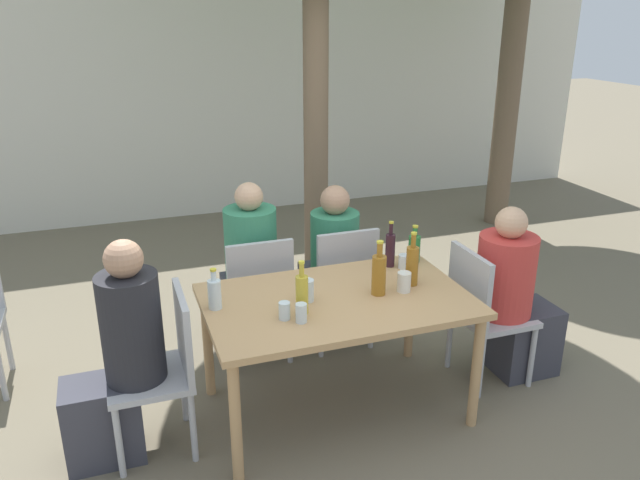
{
  "coord_description": "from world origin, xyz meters",
  "views": [
    {
      "loc": [
        -1.16,
        -3.03,
        2.32
      ],
      "look_at": [
        0.0,
        0.3,
        1.0
      ],
      "focal_mm": 35.0,
      "sensor_mm": 36.0,
      "label": 1
    }
  ],
  "objects_px": {
    "patio_chair_2": "(258,292)",
    "green_bottle_1": "(414,248)",
    "person_seated_0": "(118,366)",
    "person_seated_1": "(514,301)",
    "oil_cruet_4": "(302,293)",
    "drinking_glass_4": "(301,313)",
    "drinking_glass_2": "(404,282)",
    "person_seated_3": "(330,267)",
    "wine_bottle_2": "(390,249)",
    "patio_chair_3": "(342,280)",
    "dining_table_front": "(337,310)",
    "amber_bottle_5": "(412,264)",
    "patio_chair_0": "(165,363)",
    "person_seated_2": "(249,274)",
    "drinking_glass_3": "(284,311)",
    "patio_chair_1": "(482,308)",
    "drinking_glass_0": "(404,262)",
    "drinking_glass_1": "(307,290)",
    "water_bottle_0": "(215,293)",
    "amber_bottle_3": "(379,274)"
  },
  "relations": [
    {
      "from": "person_seated_2",
      "to": "water_bottle_0",
      "type": "bearing_deg",
      "value": 65.51
    },
    {
      "from": "person_seated_1",
      "to": "water_bottle_0",
      "type": "relative_size",
      "value": 4.95
    },
    {
      "from": "patio_chair_0",
      "to": "patio_chair_2",
      "type": "bearing_deg",
      "value": 135.7
    },
    {
      "from": "patio_chair_0",
      "to": "drinking_glass_4",
      "type": "xyz_separation_m",
      "value": [
        0.71,
        -0.21,
        0.28
      ]
    },
    {
      "from": "person_seated_0",
      "to": "person_seated_1",
      "type": "distance_m",
      "value": 2.46
    },
    {
      "from": "drinking_glass_2",
      "to": "drinking_glass_3",
      "type": "relative_size",
      "value": 1.21
    },
    {
      "from": "patio_chair_0",
      "to": "drinking_glass_2",
      "type": "relative_size",
      "value": 7.74
    },
    {
      "from": "person_seated_0",
      "to": "person_seated_2",
      "type": "height_order",
      "value": "person_seated_0"
    },
    {
      "from": "drinking_glass_0",
      "to": "drinking_glass_3",
      "type": "height_order",
      "value": "drinking_glass_3"
    },
    {
      "from": "oil_cruet_4",
      "to": "drinking_glass_4",
      "type": "bearing_deg",
      "value": -110.16
    },
    {
      "from": "drinking_glass_2",
      "to": "person_seated_2",
      "type": "bearing_deg",
      "value": 125.73
    },
    {
      "from": "person_seated_3",
      "to": "person_seated_1",
      "type": "bearing_deg",
      "value": 134.38
    },
    {
      "from": "patio_chair_3",
      "to": "wine_bottle_2",
      "type": "height_order",
      "value": "wine_bottle_2"
    },
    {
      "from": "oil_cruet_4",
      "to": "drinking_glass_1",
      "type": "height_order",
      "value": "oil_cruet_4"
    },
    {
      "from": "patio_chair_2",
      "to": "green_bottle_1",
      "type": "distance_m",
      "value": 1.09
    },
    {
      "from": "patio_chair_3",
      "to": "green_bottle_1",
      "type": "relative_size",
      "value": 3.66
    },
    {
      "from": "person_seated_3",
      "to": "oil_cruet_4",
      "type": "bearing_deg",
      "value": 62.44
    },
    {
      "from": "person_seated_0",
      "to": "drinking_glass_3",
      "type": "xyz_separation_m",
      "value": [
        0.87,
        -0.15,
        0.25
      ]
    },
    {
      "from": "oil_cruet_4",
      "to": "patio_chair_2",
      "type": "bearing_deg",
      "value": 93.88
    },
    {
      "from": "oil_cruet_4",
      "to": "drinking_glass_3",
      "type": "distance_m",
      "value": 0.13
    },
    {
      "from": "drinking_glass_0",
      "to": "amber_bottle_5",
      "type": "bearing_deg",
      "value": -106.49
    },
    {
      "from": "patio_chair_2",
      "to": "drinking_glass_1",
      "type": "relative_size",
      "value": 7.12
    },
    {
      "from": "person_seated_0",
      "to": "oil_cruet_4",
      "type": "bearing_deg",
      "value": 83.34
    },
    {
      "from": "drinking_glass_4",
      "to": "drinking_glass_2",
      "type": "bearing_deg",
      "value": 13.62
    },
    {
      "from": "person_seated_3",
      "to": "oil_cruet_4",
      "type": "distance_m",
      "value": 1.24
    },
    {
      "from": "oil_cruet_4",
      "to": "person_seated_1",
      "type": "bearing_deg",
      "value": 4.43
    },
    {
      "from": "dining_table_front",
      "to": "drinking_glass_0",
      "type": "xyz_separation_m",
      "value": [
        0.56,
        0.26,
        0.12
      ]
    },
    {
      "from": "dining_table_front",
      "to": "person_seated_0",
      "type": "relative_size",
      "value": 1.22
    },
    {
      "from": "patio_chair_1",
      "to": "drinking_glass_1",
      "type": "relative_size",
      "value": 7.12
    },
    {
      "from": "dining_table_front",
      "to": "water_bottle_0",
      "type": "xyz_separation_m",
      "value": [
        -0.69,
        0.1,
        0.17
      ]
    },
    {
      "from": "patio_chair_2",
      "to": "drinking_glass_2",
      "type": "xyz_separation_m",
      "value": [
        0.71,
        -0.75,
        0.29
      ]
    },
    {
      "from": "amber_bottle_3",
      "to": "drinking_glass_3",
      "type": "distance_m",
      "value": 0.62
    },
    {
      "from": "oil_cruet_4",
      "to": "drinking_glass_0",
      "type": "distance_m",
      "value": 0.89
    },
    {
      "from": "drinking_glass_0",
      "to": "drinking_glass_4",
      "type": "distance_m",
      "value": 0.97
    },
    {
      "from": "dining_table_front",
      "to": "person_seated_3",
      "type": "height_order",
      "value": "person_seated_3"
    },
    {
      "from": "person_seated_2",
      "to": "wine_bottle_2",
      "type": "xyz_separation_m",
      "value": [
        0.79,
        -0.61,
        0.31
      ]
    },
    {
      "from": "wine_bottle_2",
      "to": "person_seated_0",
      "type": "bearing_deg",
      "value": -169.08
    },
    {
      "from": "water_bottle_0",
      "to": "wine_bottle_2",
      "type": "height_order",
      "value": "wine_bottle_2"
    },
    {
      "from": "person_seated_0",
      "to": "amber_bottle_5",
      "type": "relative_size",
      "value": 3.74
    },
    {
      "from": "person_seated_1",
      "to": "patio_chair_1",
      "type": "bearing_deg",
      "value": 90.0
    },
    {
      "from": "drinking_glass_4",
      "to": "person_seated_0",
      "type": "bearing_deg",
      "value": 167.47
    },
    {
      "from": "amber_bottle_3",
      "to": "drinking_glass_2",
      "type": "relative_size",
      "value": 2.78
    },
    {
      "from": "water_bottle_0",
      "to": "amber_bottle_5",
      "type": "distance_m",
      "value": 1.18
    },
    {
      "from": "amber_bottle_3",
      "to": "drinking_glass_0",
      "type": "xyz_separation_m",
      "value": [
        0.31,
        0.29,
        -0.08
      ]
    },
    {
      "from": "dining_table_front",
      "to": "amber_bottle_5",
      "type": "height_order",
      "value": "amber_bottle_5"
    },
    {
      "from": "drinking_glass_2",
      "to": "person_seated_3",
      "type": "bearing_deg",
      "value": 95.65
    },
    {
      "from": "patio_chair_1",
      "to": "drinking_glass_3",
      "type": "height_order",
      "value": "patio_chair_1"
    },
    {
      "from": "drinking_glass_2",
      "to": "wine_bottle_2",
      "type": "bearing_deg",
      "value": 77.17
    },
    {
      "from": "water_bottle_0",
      "to": "green_bottle_1",
      "type": "bearing_deg",
      "value": 10.31
    },
    {
      "from": "patio_chair_1",
      "to": "person_seated_0",
      "type": "bearing_deg",
      "value": 90.0
    }
  ]
}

